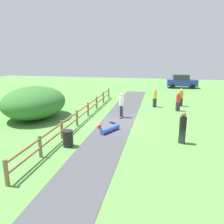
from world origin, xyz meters
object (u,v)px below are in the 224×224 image
at_px(bystander_red, 178,101).
at_px(bystander_orange, 181,96).
at_px(skateboard_loose, 114,123).
at_px(parked_car_blue, 182,81).
at_px(skater_fallen, 109,129).
at_px(skater_riding, 121,104).
at_px(trash_bin, 68,138).
at_px(bystander_yellow, 155,97).
at_px(bush_large, 34,102).
at_px(bystander_black, 183,127).

height_order(bystander_red, bystander_orange, bystander_orange).
height_order(skateboard_loose, bystander_red, bystander_red).
bearing_deg(parked_car_blue, skateboard_loose, -108.01).
height_order(skater_fallen, parked_car_blue, parked_car_blue).
bearing_deg(parked_car_blue, skater_fallen, -106.55).
distance_m(skater_riding, skater_fallen, 3.58).
xyz_separation_m(trash_bin, bystander_yellow, (4.36, 10.47, 0.51)).
bearing_deg(skater_riding, skateboard_loose, -98.01).
bearing_deg(bystander_yellow, trash_bin, -112.60).
relative_size(skater_fallen, skateboard_loose, 2.09).
distance_m(bush_large, parked_car_blue, 22.41).
relative_size(bystander_black, bystander_orange, 1.06).
bearing_deg(bystander_black, skateboard_loose, 148.27).
height_order(skater_riding, bystander_black, skater_riding).
height_order(bystander_black, parked_car_blue, parked_car_blue).
bearing_deg(skater_fallen, parked_car_blue, 73.45).
bearing_deg(trash_bin, bystander_orange, 59.14).
bearing_deg(bystander_black, trash_bin, -164.46).
bearing_deg(skater_fallen, bystander_orange, 59.28).
distance_m(trash_bin, bystander_yellow, 11.36).
height_order(bush_large, bystander_orange, bush_large).
relative_size(skater_riding, bystander_red, 1.17).
bearing_deg(bystander_red, skater_fallen, -125.61).
height_order(bush_large, bystander_red, bush_large).
xyz_separation_m(bystander_orange, parked_car_blue, (1.04, 12.06, 0.03)).
bearing_deg(skater_riding, trash_bin, -106.97).
height_order(skater_riding, bystander_orange, skater_riding).
bearing_deg(skater_riding, parked_car_blue, 71.00).
bearing_deg(bystander_black, bystander_red, 87.89).
relative_size(skater_fallen, bystander_yellow, 0.91).
distance_m(skateboard_loose, bystander_black, 5.31).
relative_size(bystander_black, bystander_yellow, 1.03).
bearing_deg(skater_riding, skater_fallen, -93.62).
xyz_separation_m(bystander_red, parked_car_blue, (1.43, 14.07, 0.06)).
bearing_deg(parked_car_blue, skater_riding, -109.00).
relative_size(skateboard_loose, bystander_black, 0.43).
bearing_deg(skater_fallen, skater_riding, 86.38).
xyz_separation_m(bush_large, skateboard_loose, (6.33, -0.36, -1.15)).
bearing_deg(bystander_black, skater_fallen, 166.28).
relative_size(bush_large, parked_car_blue, 1.27).
xyz_separation_m(skater_riding, bystander_red, (4.48, 3.09, -0.20)).
relative_size(trash_bin, bystander_orange, 0.53).
distance_m(bystander_red, bystander_orange, 2.05).
height_order(bystander_orange, parked_car_blue, parked_car_blue).
bearing_deg(bystander_yellow, skater_riding, -120.10).
height_order(skateboard_loose, parked_car_blue, parked_car_blue).
height_order(bush_large, trash_bin, bush_large).
bearing_deg(skater_fallen, bystander_red, 54.39).
relative_size(bystander_red, bystander_orange, 0.98).
distance_m(bystander_red, parked_car_blue, 14.14).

